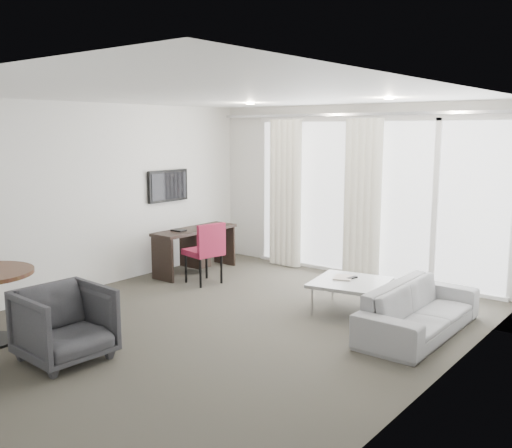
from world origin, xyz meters
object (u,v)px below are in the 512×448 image
Objects in this scene: desk_chair at (203,253)px; tub_armchair at (65,324)px; desk at (195,250)px; rattan_chair_a at (439,242)px; sofa at (420,310)px; rattan_chair_b at (506,243)px; coffee_table at (350,296)px.

desk_chair is 3.05m from tub_armchair.
desk is 3.95m from rattan_chair_a.
sofa is 2.20× the size of rattan_chair_a.
desk_chair is 3.33m from sofa.
desk_chair is 0.49× the size of sofa.
rattan_chair_a is at bearing -125.54° from rattan_chair_b.
coffee_table is at bearing -92.78° from rattan_chair_b.
tub_armchair is at bearing -65.92° from desk.
desk is at bearing 175.08° from coffee_table.
rattan_chair_a is at bearing 90.12° from coffee_table.
sofa is (0.97, -0.19, 0.07)m from coffee_table.
rattan_chair_b is at bearing 77.82° from coffee_table.
desk is 1.85× the size of tub_armchair.
rattan_chair_b is (3.15, 3.89, -0.08)m from desk_chair.
desk_chair is at bearing -119.61° from rattan_chair_b.
desk is 1.70× the size of coffee_table.
desk_chair is at bearing 20.51° from tub_armchair.
sofa is (3.32, -0.04, -0.18)m from desk_chair.
coffee_table is at bearing -22.10° from tub_armchair.
tub_armchair is (1.48, -3.30, 0.02)m from desk.
desk_chair is 1.05× the size of coffee_table.
desk is at bearing -127.34° from rattan_chair_b.
rattan_chair_a reaches higher than coffee_table.
rattan_chair_a is at bearing 63.78° from desk_chair.
rattan_chair_a reaches higher than rattan_chair_b.
desk is 1.75× the size of rattan_chair_a.
desk is at bearing 155.43° from desk_chair.
rattan_chair_b is (3.71, 3.50, 0.03)m from desk.
desk reaches higher than sofa.
coffee_table is (1.43, 3.05, -0.17)m from tub_armchair.
tub_armchair is at bearing 139.98° from sofa.
coffee_table is (2.91, -0.25, -0.15)m from desk.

